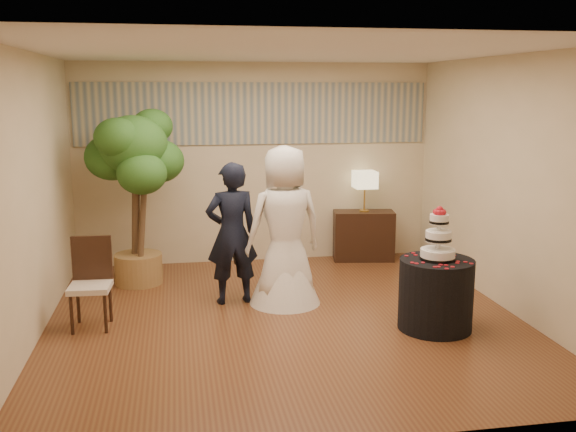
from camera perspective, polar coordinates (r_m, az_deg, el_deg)
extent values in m
cube|color=brown|center=(6.99, -0.25, -9.14)|extent=(5.00, 5.00, 0.00)
cube|color=white|center=(6.57, -0.27, 14.44)|extent=(5.00, 5.00, 0.00)
cube|color=beige|center=(9.09, -2.91, 4.67)|extent=(5.00, 0.06, 2.80)
cube|color=beige|center=(4.24, 5.42, -2.88)|extent=(5.00, 0.06, 2.80)
cube|color=beige|center=(6.69, -21.88, 1.55)|extent=(0.06, 5.00, 2.80)
cube|color=beige|center=(7.47, 19.04, 2.66)|extent=(0.06, 5.00, 2.80)
cube|color=gray|center=(9.02, -2.94, 9.09)|extent=(4.90, 0.02, 0.85)
imported|color=black|center=(7.33, -5.01, -1.55)|extent=(0.64, 0.46, 1.63)
imported|color=white|center=(7.26, -0.29, -0.86)|extent=(1.04, 0.98, 1.83)
cylinder|color=black|center=(6.78, 13.00, -6.79)|extent=(0.77, 0.77, 0.73)
cube|color=black|center=(9.32, 6.74, -1.74)|extent=(0.90, 0.51, 0.71)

